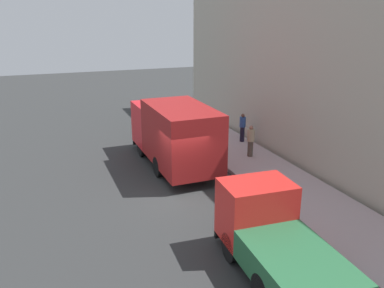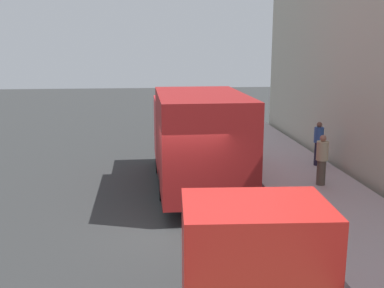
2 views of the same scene
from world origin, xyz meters
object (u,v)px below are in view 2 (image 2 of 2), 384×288
pedestrian_walking (318,143)px  pedestrian_standing (322,159)px  large_utility_truck (197,136)px  traffic_cone_orange (242,143)px

pedestrian_walking → pedestrian_standing: 2.56m
pedestrian_walking → pedestrian_standing: pedestrian_walking is taller
pedestrian_walking → pedestrian_standing: (-0.81, -2.43, -0.01)m
large_utility_truck → pedestrian_standing: (4.04, -0.53, -0.72)m
traffic_cone_orange → pedestrian_standing: bearing=-72.9°
pedestrian_walking → traffic_cone_orange: pedestrian_walking is taller
large_utility_truck → pedestrian_walking: size_ratio=4.28×
large_utility_truck → pedestrian_standing: large_utility_truck is taller
large_utility_truck → traffic_cone_orange: size_ratio=10.08×
large_utility_truck → pedestrian_walking: large_utility_truck is taller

